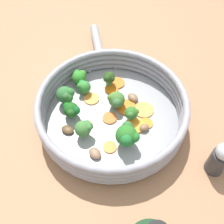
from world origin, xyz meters
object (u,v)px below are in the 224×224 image
(broccoli_floret_2, at_px, (109,78))
(mushroom_piece_1, at_px, (68,130))
(broccoli_floret_1, at_px, (84,87))
(broccoli_floret_4, at_px, (71,110))
(carrot_slice_8, at_px, (110,118))
(broccoli_floret_8, at_px, (79,77))
(carrot_slice_0, at_px, (112,89))
(carrot_slice_3, at_px, (144,110))
(broccoli_floret_6, at_px, (116,100))
(broccoli_floret_0, at_px, (84,128))
(salt_shaker, at_px, (220,159))
(broccoli_floret_7, at_px, (66,95))
(mushroom_piece_3, at_px, (95,153))
(carrot_slice_5, at_px, (126,107))
(mushroom_piece_2, at_px, (144,128))
(broccoli_floret_5, at_px, (127,135))
(carrot_slice_7, at_px, (135,126))
(mushroom_piece_0, at_px, (133,98))
(skillet, at_px, (112,117))
(carrot_slice_1, at_px, (92,99))
(carrot_slice_6, at_px, (146,123))
(broccoli_floret_3, at_px, (131,113))
(carrot_slice_2, at_px, (117,83))
(carrot_slice_4, at_px, (110,147))

(broccoli_floret_2, bearing_deg, mushroom_piece_1, -87.37)
(broccoli_floret_1, distance_m, broccoli_floret_4, 0.08)
(broccoli_floret_2, bearing_deg, carrot_slice_8, -52.13)
(broccoli_floret_4, xyz_separation_m, broccoli_floret_8, (-0.05, 0.09, 0.00))
(carrot_slice_0, height_order, carrot_slice_3, same)
(carrot_slice_3, xyz_separation_m, carrot_slice_8, (-0.05, -0.07, 0.00))
(carrot_slice_3, relative_size, broccoli_floret_6, 1.05)
(broccoli_floret_0, distance_m, salt_shaker, 0.28)
(broccoli_floret_2, relative_size, broccoli_floret_7, 0.81)
(carrot_slice_0, relative_size, carrot_slice_3, 0.73)
(carrot_slice_0, relative_size, mushroom_piece_3, 1.11)
(carrot_slice_3, bearing_deg, salt_shaker, -9.97)
(carrot_slice_8, xyz_separation_m, mushroom_piece_1, (-0.06, -0.08, 0.00))
(carrot_slice_0, relative_size, carrot_slice_5, 0.75)
(broccoli_floret_6, bearing_deg, mushroom_piece_2, -10.02)
(carrot_slice_3, xyz_separation_m, broccoli_floret_1, (-0.15, -0.04, 0.02))
(carrot_slice_0, relative_size, broccoli_floret_5, 0.58)
(broccoli_floret_2, bearing_deg, broccoli_floret_4, -94.75)
(mushroom_piece_3, bearing_deg, mushroom_piece_2, 66.47)
(carrot_slice_7, bearing_deg, broccoli_floret_6, 163.84)
(broccoli_floret_0, relative_size, mushroom_piece_1, 1.56)
(mushroom_piece_0, distance_m, mushroom_piece_1, 0.17)
(skillet, relative_size, carrot_slice_8, 9.56)
(carrot_slice_1, height_order, broccoli_floret_5, broccoli_floret_5)
(broccoli_floret_2, height_order, broccoli_floret_6, broccoli_floret_6)
(carrot_slice_1, height_order, mushroom_piece_0, mushroom_piece_0)
(carrot_slice_8, distance_m, broccoli_floret_2, 0.11)
(carrot_slice_0, xyz_separation_m, broccoli_floret_0, (0.03, -0.14, 0.03))
(broccoli_floret_8, relative_size, mushroom_piece_3, 1.41)
(carrot_slice_0, relative_size, mushroom_piece_1, 1.13)
(carrot_slice_8, xyz_separation_m, broccoli_floret_4, (-0.07, -0.05, 0.02))
(carrot_slice_0, distance_m, carrot_slice_5, 0.07)
(carrot_slice_8, bearing_deg, skillet, 95.91)
(carrot_slice_6, bearing_deg, broccoli_floret_4, -150.70)
(broccoli_floret_6, distance_m, mushroom_piece_3, 0.14)
(broccoli_floret_8, bearing_deg, broccoli_floret_3, -5.65)
(broccoli_floret_0, xyz_separation_m, broccoli_floret_6, (0.01, 0.10, -0.00))
(broccoli_floret_0, relative_size, broccoli_floret_7, 0.91)
(carrot_slice_2, relative_size, broccoli_floret_1, 1.03)
(carrot_slice_8, xyz_separation_m, salt_shaker, (0.24, 0.03, 0.03))
(mushroom_piece_0, bearing_deg, carrot_slice_1, -144.66)
(mushroom_piece_2, bearing_deg, broccoli_floret_2, 156.95)
(carrot_slice_6, bearing_deg, carrot_slice_5, 170.43)
(carrot_slice_8, relative_size, broccoli_floret_4, 0.76)
(carrot_slice_4, bearing_deg, broccoli_floret_1, 148.66)
(carrot_slice_2, bearing_deg, carrot_slice_8, -62.97)
(carrot_slice_3, xyz_separation_m, broccoli_floret_2, (-0.11, 0.02, 0.02))
(broccoli_floret_6, distance_m, mushroom_piece_0, 0.05)
(carrot_slice_1, relative_size, broccoli_floret_0, 0.81)
(carrot_slice_5, distance_m, broccoli_floret_6, 0.03)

